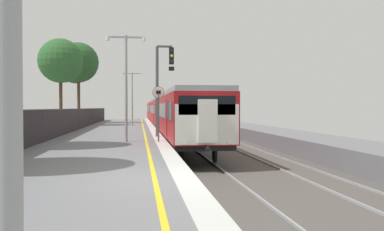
% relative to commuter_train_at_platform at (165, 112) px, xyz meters
% --- Properties ---
extents(ground, '(17.40, 110.00, 1.21)m').
position_rel_commuter_train_at_platform_xyz_m(ground, '(0.55, -36.23, -1.88)').
color(ground, slate).
extents(commuter_train_at_platform, '(2.83, 58.64, 3.81)m').
position_rel_commuter_train_at_platform_xyz_m(commuter_train_at_platform, '(0.00, 0.00, 0.00)').
color(commuter_train_at_platform, maroon).
rests_on(commuter_train_at_platform, ground).
extents(signal_gantry, '(1.10, 0.24, 5.39)m').
position_rel_commuter_train_at_platform_xyz_m(signal_gantry, '(-1.49, -21.28, 2.08)').
color(signal_gantry, '#47474C').
rests_on(signal_gantry, ground).
extents(speed_limit_sign, '(0.59, 0.08, 2.78)m').
position_rel_commuter_train_at_platform_xyz_m(speed_limit_sign, '(-1.85, -25.19, 0.50)').
color(speed_limit_sign, '#59595B').
rests_on(speed_limit_sign, ground).
extents(platform_lamp_mid, '(2.00, 0.20, 5.36)m').
position_rel_commuter_train_at_platform_xyz_m(platform_lamp_mid, '(-3.45, -24.80, 1.92)').
color(platform_lamp_mid, '#93999E').
rests_on(platform_lamp_mid, ground).
extents(platform_lamp_far, '(2.00, 0.20, 5.09)m').
position_rel_commuter_train_at_platform_xyz_m(platform_lamp_far, '(-3.45, -5.16, 1.77)').
color(platform_lamp_far, '#93999E').
rests_on(platform_lamp_far, ground).
extents(background_tree_right, '(4.49, 4.49, 9.03)m').
position_rel_commuter_train_at_platform_xyz_m(background_tree_right, '(-9.65, 2.70, 5.31)').
color(background_tree_right, '#473323').
rests_on(background_tree_right, ground).
extents(background_tree_back, '(4.28, 4.28, 8.37)m').
position_rel_commuter_train_at_platform_xyz_m(background_tree_back, '(-10.15, -4.19, 4.80)').
color(background_tree_back, '#473323').
rests_on(background_tree_back, ground).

